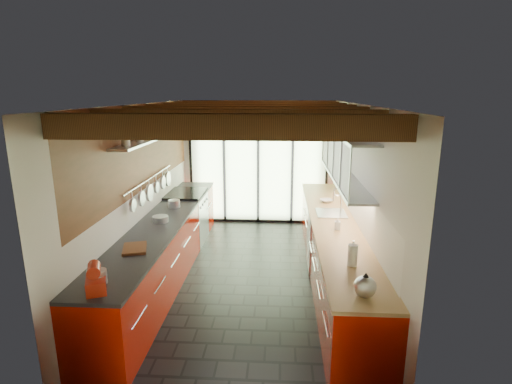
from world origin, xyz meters
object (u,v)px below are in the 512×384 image
paper_towel (353,255)px  bowl (326,201)px  soap_bottle (338,224)px  stand_mixer (96,279)px  kettle (365,285)px

paper_towel → bowl: bearing=90.0°
soap_bottle → stand_mixer: bearing=-143.3°
paper_towel → bowl: 2.60m
kettle → soap_bottle: (0.00, 1.86, -0.02)m
kettle → paper_towel: (0.00, 0.67, 0.01)m
bowl → stand_mixer: bearing=-127.5°
bowl → kettle: bearing=-90.0°
stand_mixer → kettle: bearing=0.8°
stand_mixer → bowl: stand_mixer is taller
soap_bottle → bowl: soap_bottle is taller
paper_towel → bowl: size_ratio=1.38×
stand_mixer → soap_bottle: (2.54, 1.89, -0.03)m
kettle → bowl: size_ratio=1.36×
paper_towel → bowl: paper_towel is taller
stand_mixer → bowl: (2.54, 3.31, -0.09)m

